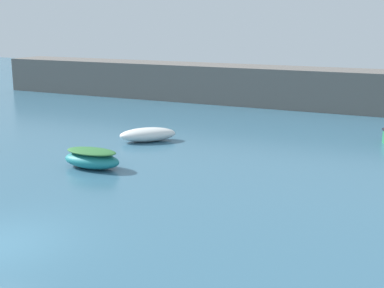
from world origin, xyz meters
The scene contains 4 objects.
ground_plane centered at (0.00, 0.00, -0.10)m, with size 120.00×120.00×0.20m, color #38667F.
harbor_breakwater centered at (0.00, 29.16, 1.48)m, with size 50.96×3.90×2.96m, color #66605B.
rowboat_white_midwater centered at (-2.95, 13.89, 0.38)m, with size 3.21×3.09×0.76m.
rowboat_with_red_cover centered at (-2.49, 8.11, 0.45)m, with size 2.84×1.45×0.89m.
Camera 1 is at (11.72, -10.97, 6.60)m, focal length 50.00 mm.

